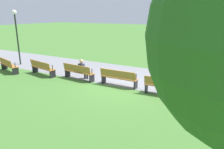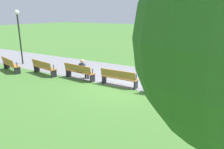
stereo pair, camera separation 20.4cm
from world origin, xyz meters
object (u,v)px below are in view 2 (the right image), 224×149
(bench_3, at_px, (79,71))
(person_seated, at_px, (83,69))
(bench_5, at_px, (166,86))
(bench_4, at_px, (119,77))
(lamp_post, at_px, (19,27))
(bench_2, at_px, (43,67))
(bench_1, at_px, (10,64))

(bench_3, xyz_separation_m, person_seated, (0.22, 0.13, 0.16))
(bench_5, bearing_deg, bench_4, 172.25)
(person_seated, xyz_separation_m, lamp_post, (-6.29, 0.77, 2.06))
(person_seated, bearing_deg, bench_2, -165.13)
(bench_2, distance_m, bench_3, 2.50)
(bench_1, bearing_deg, person_seated, 26.73)
(bench_1, relative_size, bench_2, 1.00)
(bench_2, relative_size, person_seated, 1.69)
(bench_3, distance_m, person_seated, 0.30)
(bench_5, xyz_separation_m, person_seated, (-4.77, 0.13, 0.16))
(bench_4, distance_m, bench_5, 2.50)
(person_seated, bearing_deg, lamp_post, 178.16)
(bench_2, bearing_deg, bench_4, 15.50)
(bench_2, height_order, lamp_post, lamp_post)
(bench_3, relative_size, bench_5, 1.00)
(bench_5, bearing_deg, bench_1, 179.97)
(bench_3, height_order, bench_4, same)
(bench_4, bearing_deg, lamp_post, 174.75)
(bench_5, relative_size, person_seated, 1.68)
(bench_5, bearing_deg, bench_3, 174.83)
(bench_3, bearing_deg, bench_2, -167.10)
(bench_1, relative_size, bench_3, 1.01)
(bench_3, bearing_deg, lamp_post, 176.75)
(bench_3, distance_m, lamp_post, 6.53)
(bench_2, relative_size, lamp_post, 0.53)
(bench_5, height_order, person_seated, person_seated)
(bench_1, xyz_separation_m, bench_3, (4.91, 0.89, 0.00))
(bench_4, xyz_separation_m, bench_5, (2.49, -0.11, 0.00))
(bench_4, xyz_separation_m, lamp_post, (-8.57, 0.79, 2.22))
(person_seated, bearing_deg, bench_4, 4.84)
(lamp_post, bearing_deg, bench_3, -8.43)
(bench_1, relative_size, lamp_post, 0.53)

